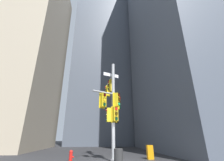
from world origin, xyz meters
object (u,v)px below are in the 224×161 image
newspaper_box (150,152)px  trash_bin (119,158)px  fire_hydrant (71,156)px  signal_pole_assembly (112,102)px

newspaper_box → trash_bin: 4.13m
fire_hydrant → newspaper_box: size_ratio=0.75×
signal_pole_assembly → newspaper_box: bearing=12.6°
newspaper_box → trash_bin: newspaper_box is taller
signal_pole_assembly → trash_bin: bearing=-86.2°
fire_hydrant → newspaper_box: 5.78m
fire_hydrant → trash_bin: 3.66m
trash_bin → signal_pole_assembly: bearing=93.8°
fire_hydrant → newspaper_box: (5.72, 0.81, 0.11)m
newspaper_box → trash_bin: (-2.81, -3.03, -0.02)m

